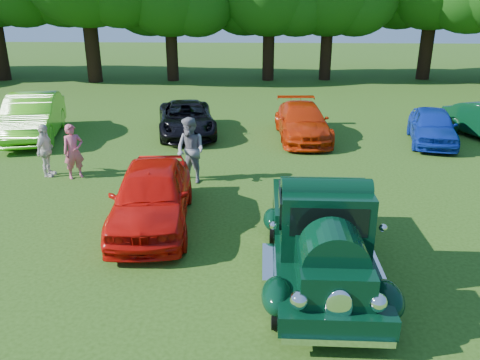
{
  "coord_description": "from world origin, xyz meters",
  "views": [
    {
      "loc": [
        0.81,
        -8.52,
        4.79
      ],
      "look_at": [
        0.32,
        1.39,
        1.1
      ],
      "focal_mm": 35.0,
      "sensor_mm": 36.0,
      "label": 1
    }
  ],
  "objects_px": {
    "back_car_orange": "(302,122)",
    "back_car_blue": "(432,126)",
    "spectator_grey": "(191,150)",
    "back_car_black": "(186,119)",
    "back_car_lime": "(33,117)",
    "hero_pickup": "(321,237)",
    "spectator_white": "(45,151)",
    "spectator_pink": "(74,151)",
    "red_convertible": "(152,195)"
  },
  "relations": [
    {
      "from": "back_car_lime",
      "to": "spectator_grey",
      "type": "xyz_separation_m",
      "value": [
        6.76,
        -4.52,
        0.12
      ]
    },
    {
      "from": "hero_pickup",
      "to": "spectator_white",
      "type": "relative_size",
      "value": 2.99
    },
    {
      "from": "hero_pickup",
      "to": "spectator_grey",
      "type": "relative_size",
      "value": 2.5
    },
    {
      "from": "back_car_lime",
      "to": "back_car_blue",
      "type": "relative_size",
      "value": 1.32
    },
    {
      "from": "back_car_orange",
      "to": "spectator_grey",
      "type": "relative_size",
      "value": 2.4
    },
    {
      "from": "back_car_black",
      "to": "spectator_grey",
      "type": "height_order",
      "value": "spectator_grey"
    },
    {
      "from": "hero_pickup",
      "to": "red_convertible",
      "type": "bearing_deg",
      "value": 150.88
    },
    {
      "from": "red_convertible",
      "to": "back_car_blue",
      "type": "bearing_deg",
      "value": 33.7
    },
    {
      "from": "back_car_blue",
      "to": "spectator_grey",
      "type": "bearing_deg",
      "value": -139.88
    },
    {
      "from": "back_car_orange",
      "to": "spectator_grey",
      "type": "xyz_separation_m",
      "value": [
        -3.55,
        -4.95,
        0.29
      ]
    },
    {
      "from": "spectator_pink",
      "to": "spectator_white",
      "type": "relative_size",
      "value": 1.02
    },
    {
      "from": "hero_pickup",
      "to": "back_car_lime",
      "type": "bearing_deg",
      "value": 136.57
    },
    {
      "from": "back_car_orange",
      "to": "spectator_white",
      "type": "xyz_separation_m",
      "value": [
        -7.92,
        -4.68,
        0.13
      ]
    },
    {
      "from": "back_car_black",
      "to": "back_car_orange",
      "type": "xyz_separation_m",
      "value": [
        4.53,
        -0.39,
        0.02
      ]
    },
    {
      "from": "hero_pickup",
      "to": "red_convertible",
      "type": "relative_size",
      "value": 1.1
    },
    {
      "from": "back_car_orange",
      "to": "spectator_pink",
      "type": "bearing_deg",
      "value": -149.48
    },
    {
      "from": "spectator_pink",
      "to": "spectator_white",
      "type": "distance_m",
      "value": 0.89
    },
    {
      "from": "hero_pickup",
      "to": "spectator_pink",
      "type": "distance_m",
      "value": 8.34
    },
    {
      "from": "back_car_lime",
      "to": "spectator_white",
      "type": "relative_size",
      "value": 3.19
    },
    {
      "from": "back_car_orange",
      "to": "spectator_grey",
      "type": "bearing_deg",
      "value": -129.31
    },
    {
      "from": "red_convertible",
      "to": "back_car_orange",
      "type": "xyz_separation_m",
      "value": [
        4.03,
        7.8,
        -0.07
      ]
    },
    {
      "from": "back_car_lime",
      "to": "spectator_white",
      "type": "distance_m",
      "value": 4.87
    },
    {
      "from": "back_car_black",
      "to": "back_car_blue",
      "type": "bearing_deg",
      "value": -16.7
    },
    {
      "from": "hero_pickup",
      "to": "spectator_white",
      "type": "distance_m",
      "value": 9.12
    },
    {
      "from": "red_convertible",
      "to": "back_car_lime",
      "type": "xyz_separation_m",
      "value": [
        -6.29,
        7.37,
        0.1
      ]
    },
    {
      "from": "back_car_lime",
      "to": "spectator_white",
      "type": "xyz_separation_m",
      "value": [
        2.4,
        -4.24,
        -0.04
      ]
    },
    {
      "from": "back_car_orange",
      "to": "back_car_lime",
      "type": "bearing_deg",
      "value": 178.73
    },
    {
      "from": "back_car_black",
      "to": "back_car_orange",
      "type": "height_order",
      "value": "back_car_orange"
    },
    {
      "from": "back_car_lime",
      "to": "spectator_white",
      "type": "bearing_deg",
      "value": -75.82
    },
    {
      "from": "back_car_lime",
      "to": "back_car_blue",
      "type": "distance_m",
      "value": 15.07
    },
    {
      "from": "hero_pickup",
      "to": "spectator_white",
      "type": "height_order",
      "value": "hero_pickup"
    },
    {
      "from": "spectator_grey",
      "to": "back_car_black",
      "type": "bearing_deg",
      "value": 134.52
    },
    {
      "from": "back_car_orange",
      "to": "back_car_blue",
      "type": "bearing_deg",
      "value": -8.73
    },
    {
      "from": "hero_pickup",
      "to": "back_car_blue",
      "type": "height_order",
      "value": "hero_pickup"
    },
    {
      "from": "back_car_orange",
      "to": "spectator_grey",
      "type": "distance_m",
      "value": 6.1
    },
    {
      "from": "back_car_orange",
      "to": "back_car_blue",
      "type": "relative_size",
      "value": 1.18
    },
    {
      "from": "red_convertible",
      "to": "back_car_lime",
      "type": "height_order",
      "value": "back_car_lime"
    },
    {
      "from": "red_convertible",
      "to": "back_car_blue",
      "type": "height_order",
      "value": "red_convertible"
    },
    {
      "from": "red_convertible",
      "to": "back_car_orange",
      "type": "distance_m",
      "value": 8.78
    },
    {
      "from": "back_car_lime",
      "to": "back_car_black",
      "type": "height_order",
      "value": "back_car_lime"
    },
    {
      "from": "hero_pickup",
      "to": "back_car_black",
      "type": "relative_size",
      "value": 1.03
    },
    {
      "from": "red_convertible",
      "to": "spectator_pink",
      "type": "bearing_deg",
      "value": 128.46
    },
    {
      "from": "hero_pickup",
      "to": "spectator_grey",
      "type": "bearing_deg",
      "value": 122.94
    },
    {
      "from": "spectator_white",
      "to": "spectator_grey",
      "type": "bearing_deg",
      "value": -93.92
    },
    {
      "from": "back_car_orange",
      "to": "spectator_pink",
      "type": "relative_size",
      "value": 2.79
    },
    {
      "from": "spectator_pink",
      "to": "spectator_grey",
      "type": "distance_m",
      "value": 3.49
    },
    {
      "from": "spectator_grey",
      "to": "red_convertible",
      "type": "bearing_deg",
      "value": -65.42
    },
    {
      "from": "spectator_grey",
      "to": "spectator_white",
      "type": "distance_m",
      "value": 4.38
    },
    {
      "from": "spectator_white",
      "to": "spectator_pink",
      "type": "bearing_deg",
      "value": -96.77
    },
    {
      "from": "back_car_blue",
      "to": "red_convertible",
      "type": "bearing_deg",
      "value": -128.47
    }
  ]
}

